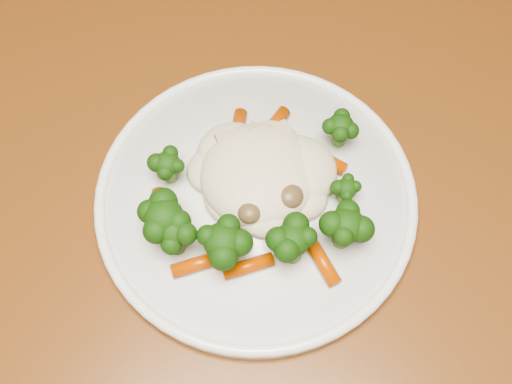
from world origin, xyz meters
TOP-DOWN VIEW (x-y plane):
  - dining_table at (-0.32, -0.07)m, footprint 1.29×1.07m
  - plate at (-0.28, -0.10)m, footprint 0.28×0.28m
  - meal at (-0.29, -0.11)m, footprint 0.20×0.18m

SIDE VIEW (x-z plane):
  - dining_table at x=-0.32m, z-range 0.27..1.02m
  - plate at x=-0.28m, z-range 0.75..0.76m
  - meal at x=-0.29m, z-range 0.76..0.81m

